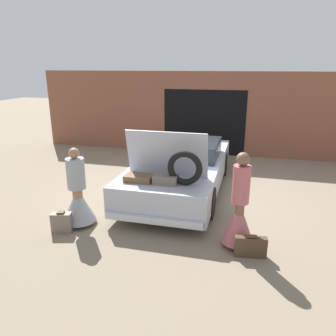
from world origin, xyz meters
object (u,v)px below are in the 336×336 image
(car, at_px, (181,168))
(suitcase_beside_right_person, at_px, (250,247))
(person_left, at_px, (78,198))
(person_right, at_px, (239,214))
(suitcase_beside_left_person, at_px, (62,222))

(car, xyz_separation_m, suitcase_beside_right_person, (1.74, -2.66, -0.39))
(car, xyz_separation_m, person_left, (-1.53, -2.31, -0.03))
(car, distance_m, person_right, 2.82)
(car, relative_size, suitcase_beside_right_person, 9.01)
(person_right, bearing_deg, suitcase_beside_right_person, -126.74)
(person_left, distance_m, person_right, 3.05)
(person_right, relative_size, suitcase_beside_left_person, 4.10)
(person_left, bearing_deg, car, 143.25)
(car, bearing_deg, person_right, -57.35)
(car, xyz_separation_m, suitcase_beside_left_person, (-1.68, -2.69, -0.38))
(person_left, xyz_separation_m, suitcase_beside_right_person, (3.27, -0.34, -0.37))
(car, relative_size, person_right, 2.83)
(car, height_order, suitcase_beside_left_person, car)
(person_right, height_order, suitcase_beside_left_person, person_right)
(car, distance_m, person_left, 2.77)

